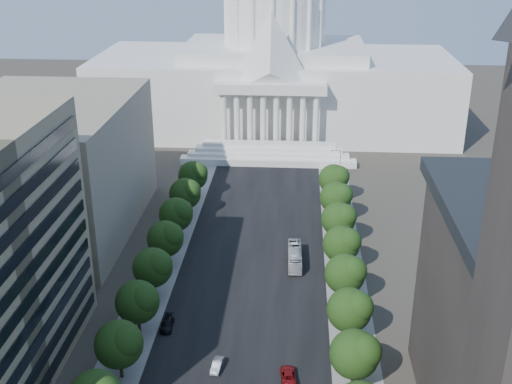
% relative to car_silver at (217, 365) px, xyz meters
% --- Properties ---
extents(road_asphalt, '(30.00, 260.00, 0.01)m').
position_rel_car_silver_xyz_m(road_asphalt, '(3.25, 39.05, -0.69)').
color(road_asphalt, black).
rests_on(road_asphalt, ground).
extents(sidewalk_left, '(8.00, 260.00, 0.02)m').
position_rel_car_silver_xyz_m(sidewalk_left, '(-15.75, 39.05, -0.69)').
color(sidewalk_left, gray).
rests_on(sidewalk_left, ground).
extents(sidewalk_right, '(8.00, 260.00, 0.02)m').
position_rel_car_silver_xyz_m(sidewalk_right, '(22.25, 39.05, -0.69)').
color(sidewalk_right, gray).
rests_on(sidewalk_right, ground).
extents(capitol, '(120.00, 56.00, 73.00)m').
position_rel_car_silver_xyz_m(capitol, '(3.25, 133.94, 19.32)').
color(capitol, white).
rests_on(capitol, ground).
extents(office_block_left_far, '(38.00, 52.00, 30.00)m').
position_rel_car_silver_xyz_m(office_block_left_far, '(-44.75, 49.05, 14.31)').
color(office_block_left_far, gray).
rests_on(office_block_left_far, ground).
extents(tree_l_d, '(7.79, 7.60, 9.97)m').
position_rel_car_silver_xyz_m(tree_l_d, '(-14.41, -3.14, 5.76)').
color(tree_l_d, '#33261C').
rests_on(tree_l_d, ground).
extents(tree_l_e, '(7.79, 7.60, 9.97)m').
position_rel_car_silver_xyz_m(tree_l_e, '(-14.41, 8.86, 5.76)').
color(tree_l_e, '#33261C').
rests_on(tree_l_e, ground).
extents(tree_l_f, '(7.79, 7.60, 9.97)m').
position_rel_car_silver_xyz_m(tree_l_f, '(-14.41, 20.86, 5.76)').
color(tree_l_f, '#33261C').
rests_on(tree_l_f, ground).
extents(tree_l_g, '(7.79, 7.60, 9.97)m').
position_rel_car_silver_xyz_m(tree_l_g, '(-14.41, 32.86, 5.76)').
color(tree_l_g, '#33261C').
rests_on(tree_l_g, ground).
extents(tree_l_h, '(7.79, 7.60, 9.97)m').
position_rel_car_silver_xyz_m(tree_l_h, '(-14.41, 44.86, 5.76)').
color(tree_l_h, '#33261C').
rests_on(tree_l_h, ground).
extents(tree_l_i, '(7.79, 7.60, 9.97)m').
position_rel_car_silver_xyz_m(tree_l_i, '(-14.41, 56.86, 5.76)').
color(tree_l_i, '#33261C').
rests_on(tree_l_i, ground).
extents(tree_l_j, '(7.79, 7.60, 9.97)m').
position_rel_car_silver_xyz_m(tree_l_j, '(-14.41, 68.86, 5.76)').
color(tree_l_j, '#33261C').
rests_on(tree_l_j, ground).
extents(tree_r_d, '(7.79, 7.60, 9.97)m').
position_rel_car_silver_xyz_m(tree_r_d, '(21.59, -3.14, 5.76)').
color(tree_r_d, '#33261C').
rests_on(tree_r_d, ground).
extents(tree_r_e, '(7.79, 7.60, 9.97)m').
position_rel_car_silver_xyz_m(tree_r_e, '(21.59, 8.86, 5.76)').
color(tree_r_e, '#33261C').
rests_on(tree_r_e, ground).
extents(tree_r_f, '(7.79, 7.60, 9.97)m').
position_rel_car_silver_xyz_m(tree_r_f, '(21.59, 20.86, 5.76)').
color(tree_r_f, '#33261C').
rests_on(tree_r_f, ground).
extents(tree_r_g, '(7.79, 7.60, 9.97)m').
position_rel_car_silver_xyz_m(tree_r_g, '(21.59, 32.86, 5.76)').
color(tree_r_g, '#33261C').
rests_on(tree_r_g, ground).
extents(tree_r_h, '(7.79, 7.60, 9.97)m').
position_rel_car_silver_xyz_m(tree_r_h, '(21.59, 44.86, 5.76)').
color(tree_r_h, '#33261C').
rests_on(tree_r_h, ground).
extents(tree_r_i, '(7.79, 7.60, 9.97)m').
position_rel_car_silver_xyz_m(tree_r_i, '(21.59, 56.86, 5.76)').
color(tree_r_i, '#33261C').
rests_on(tree_r_i, ground).
extents(tree_r_j, '(7.79, 7.60, 9.97)m').
position_rel_car_silver_xyz_m(tree_r_j, '(21.59, 68.86, 5.76)').
color(tree_r_j, '#33261C').
rests_on(tree_r_j, ground).
extents(streetlight_c, '(2.61, 0.44, 9.00)m').
position_rel_car_silver_xyz_m(streetlight_c, '(23.16, 9.05, 5.13)').
color(streetlight_c, gray).
rests_on(streetlight_c, ground).
extents(streetlight_d, '(2.61, 0.44, 9.00)m').
position_rel_car_silver_xyz_m(streetlight_d, '(23.16, 34.05, 5.13)').
color(streetlight_d, gray).
rests_on(streetlight_d, ground).
extents(streetlight_e, '(2.61, 0.44, 9.00)m').
position_rel_car_silver_xyz_m(streetlight_e, '(23.16, 59.05, 5.13)').
color(streetlight_e, gray).
rests_on(streetlight_e, ground).
extents(streetlight_f, '(2.61, 0.44, 9.00)m').
position_rel_car_silver_xyz_m(streetlight_f, '(23.16, 84.05, 5.13)').
color(streetlight_f, gray).
rests_on(streetlight_f, ground).
extents(car_silver, '(1.98, 4.35, 1.38)m').
position_rel_car_silver_xyz_m(car_silver, '(0.00, 0.00, 0.00)').
color(car_silver, '#A2A5A9').
rests_on(car_silver, ground).
extents(car_red, '(2.86, 5.33, 1.42)m').
position_rel_car_silver_xyz_m(car_red, '(11.37, -1.62, 0.02)').
color(car_red, maroon).
rests_on(car_red, ground).
extents(car_dark_b, '(2.29, 5.19, 1.48)m').
position_rel_car_silver_xyz_m(car_dark_b, '(-10.25, 10.77, 0.05)').
color(car_dark_b, black).
rests_on(car_dark_b, ground).
extents(city_bus, '(3.04, 11.87, 3.29)m').
position_rel_car_silver_xyz_m(city_bus, '(11.96, 35.68, 0.95)').
color(city_bus, silver).
rests_on(city_bus, ground).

